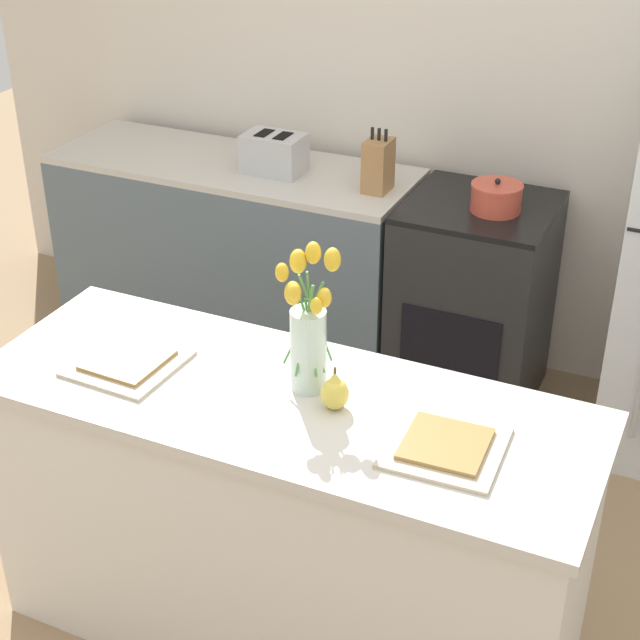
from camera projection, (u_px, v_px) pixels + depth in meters
ground_plane at (288, 630)px, 3.21m from camera, size 10.00×10.00×0.00m
back_wall at (493, 71)px, 4.13m from camera, size 5.20×0.08×2.70m
kitchen_island at (286, 522)px, 2.98m from camera, size 1.80×0.66×0.92m
back_counter at (236, 254)px, 4.64m from camera, size 1.68×0.60×0.92m
stove_range at (472, 303)px, 4.21m from camera, size 0.60×0.61×0.92m
flower_vase at (308, 332)px, 2.71m from camera, size 0.16×0.16×0.43m
pear_figurine at (335, 392)px, 2.68m from camera, size 0.08×0.08×0.13m
plate_setting_left at (128, 362)px, 2.90m from camera, size 0.31×0.31×0.02m
plate_setting_right at (445, 446)px, 2.54m from camera, size 0.31×0.31×0.02m
toaster at (274, 153)px, 4.27m from camera, size 0.28×0.18×0.17m
cooking_pot at (496, 197)px, 3.90m from camera, size 0.21×0.21×0.14m
knife_block at (378, 165)px, 4.07m from camera, size 0.10×0.14×0.27m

